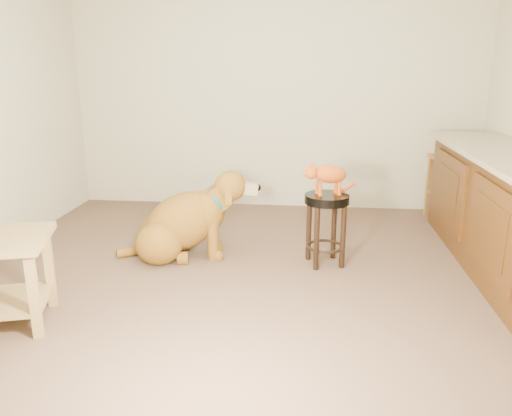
# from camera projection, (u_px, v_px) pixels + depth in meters

# --- Properties ---
(floor) EXTENTS (4.50, 4.00, 0.01)m
(floor) POSITION_uv_depth(u_px,v_px,m) (255.00, 273.00, 3.91)
(floor) COLOR brown
(floor) RESTS_ON ground
(room_shell) EXTENTS (4.54, 4.04, 2.62)m
(room_shell) POSITION_uv_depth(u_px,v_px,m) (255.00, 50.00, 3.45)
(room_shell) COLOR #B9B595
(room_shell) RESTS_ON ground
(cabinet_run) EXTENTS (0.70, 2.56, 0.94)m
(cabinet_run) POSITION_uv_depth(u_px,v_px,m) (508.00, 216.00, 3.88)
(cabinet_run) COLOR #4C2A0D
(cabinet_run) RESTS_ON ground
(padded_stool) EXTENTS (0.37, 0.37, 0.58)m
(padded_stool) POSITION_uv_depth(u_px,v_px,m) (326.00, 215.00, 4.00)
(padded_stool) COLOR black
(padded_stool) RESTS_ON ground
(wood_stool) EXTENTS (0.44, 0.44, 0.67)m
(wood_stool) POSITION_uv_depth(u_px,v_px,m) (448.00, 187.00, 5.22)
(wood_stool) COLOR brown
(wood_stool) RESTS_ON ground
(side_table) EXTENTS (0.69, 0.69, 0.58)m
(side_table) POSITION_uv_depth(u_px,v_px,m) (3.00, 267.00, 3.06)
(side_table) COLOR olive
(side_table) RESTS_ON ground
(golden_retriever) EXTENTS (1.22, 0.67, 0.78)m
(golden_retriever) POSITION_uv_depth(u_px,v_px,m) (184.00, 223.00, 4.19)
(golden_retriever) COLOR brown
(golden_retriever) RESTS_ON ground
(tabby_kitten) EXTENTS (0.43, 0.27, 0.29)m
(tabby_kitten) POSITION_uv_depth(u_px,v_px,m) (326.00, 175.00, 3.91)
(tabby_kitten) COLOR #9B3E0F
(tabby_kitten) RESTS_ON padded_stool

